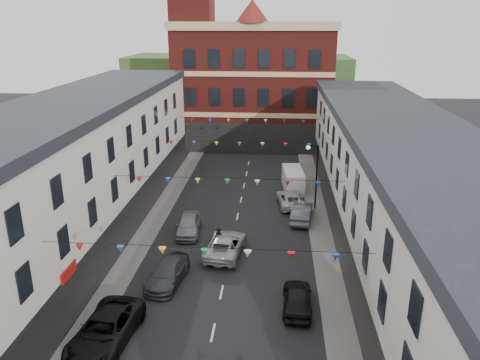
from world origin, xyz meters
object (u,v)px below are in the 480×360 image
(car_left_e, at_px, (189,225))
(car_right_e, at_px, (302,212))
(car_left_c, at_px, (105,330))
(white_van, at_px, (293,180))
(street_lamp, at_px, (314,169))
(pedestrian, at_px, (219,240))
(car_left_d, at_px, (168,273))
(car_right_f, at_px, (290,199))
(car_right_d, at_px, (297,298))
(moving_car, at_px, (225,245))

(car_left_e, bearing_deg, car_right_e, 15.49)
(car_left_c, distance_m, white_van, 26.68)
(street_lamp, distance_m, car_left_e, 12.05)
(car_left_c, distance_m, car_right_e, 20.16)
(car_left_c, distance_m, pedestrian, 11.65)
(street_lamp, distance_m, car_left_c, 22.96)
(car_left_e, distance_m, white_van, 13.89)
(car_left_d, distance_m, car_right_f, 16.19)
(car_left_e, height_order, pedestrian, pedestrian)
(car_left_c, bearing_deg, car_left_e, 87.38)
(street_lamp, relative_size, car_left_c, 1.05)
(car_left_d, relative_size, car_right_e, 1.05)
(car_left_d, relative_size, white_van, 1.01)
(car_left_d, bearing_deg, pedestrian, 65.78)
(car_right_d, xyz_separation_m, pedestrian, (-5.47, 6.77, 0.25))
(white_van, bearing_deg, car_left_c, -118.33)
(street_lamp, relative_size, car_left_e, 1.35)
(car_right_f, bearing_deg, car_left_e, 30.72)
(pedestrian, bearing_deg, car_right_f, 84.87)
(car_right_e, bearing_deg, street_lamp, -105.91)
(car_left_c, bearing_deg, car_right_e, 62.26)
(car_right_d, relative_size, car_right_f, 0.88)
(white_van, height_order, pedestrian, white_van)
(car_left_c, xyz_separation_m, car_left_d, (1.90, 6.21, -0.11))
(car_right_f, relative_size, moving_car, 0.90)
(car_left_e, relative_size, car_right_f, 0.92)
(street_lamp, xyz_separation_m, car_left_c, (-12.05, -19.29, -3.11))
(street_lamp, distance_m, car_right_e, 4.11)
(car_left_e, xyz_separation_m, car_right_e, (9.10, 3.28, -0.01))
(car_left_c, relative_size, car_right_f, 1.19)
(car_left_d, bearing_deg, car_left_e, 97.73)
(car_left_c, bearing_deg, pedestrian, 71.64)
(car_right_d, xyz_separation_m, moving_car, (-4.96, 6.49, 0.02))
(street_lamp, xyz_separation_m, car_right_e, (-1.05, -2.40, -3.16))
(car_right_d, distance_m, moving_car, 8.17)
(car_right_e, bearing_deg, car_right_f, -67.12)
(moving_car, bearing_deg, car_left_e, -38.18)
(car_left_e, distance_m, car_right_d, 12.74)
(car_right_f, bearing_deg, car_left_c, 55.53)
(street_lamp, bearing_deg, pedestrian, -130.51)
(car_left_d, relative_size, pedestrian, 2.44)
(street_lamp, distance_m, car_right_f, 3.87)
(moving_car, relative_size, white_van, 1.14)
(car_left_c, relative_size, car_right_e, 1.28)
(moving_car, distance_m, pedestrian, 0.62)
(car_left_c, height_order, car_left_d, car_left_c)
(car_left_c, bearing_deg, white_van, 72.22)
(car_left_c, xyz_separation_m, car_right_f, (10.12, 20.16, -0.13))
(car_left_d, distance_m, car_right_e, 14.04)
(car_left_d, xyz_separation_m, car_left_e, (0.00, 7.40, 0.07))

